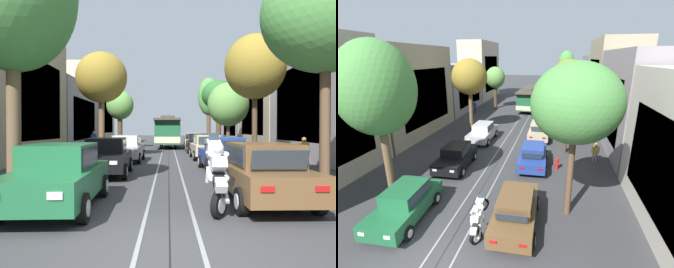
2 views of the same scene
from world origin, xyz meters
TOP-DOWN VIEW (x-y plane):
  - ground_plane at (0.00, 18.23)m, footprint 160.00×160.00m
  - trolley_track_rails at (0.00, 20.79)m, footprint 1.14×53.58m
  - building_facade_left at (-10.55, 20.18)m, footprint 5.96×45.28m
  - building_facade_right at (10.63, 22.58)m, footprint 5.93×45.28m
  - parked_car_green_near_left at (-2.72, 2.98)m, footprint 2.12×4.41m
  - parked_car_black_second_left at (-2.64, 8.72)m, footprint 2.13×4.42m
  - parked_car_silver_mid_left at (-2.53, 14.54)m, footprint 2.04×4.38m
  - parked_car_brown_near_right at (2.46, 3.59)m, footprint 2.09×4.40m
  - parked_car_blue_second_right at (2.55, 10.04)m, footprint 2.12×4.41m
  - parked_car_beige_mid_right at (2.48, 16.17)m, footprint 2.04×4.38m
  - parked_car_black_fourth_right at (2.48, 22.24)m, footprint 2.02×4.37m
  - parked_car_beige_fifth_right at (2.59, 28.30)m, footprint 2.15×4.42m
  - street_tree_kerb_left_near at (-4.52, 4.42)m, footprint 3.67×3.87m
  - street_tree_kerb_left_second at (-4.58, 17.19)m, footprint 3.51×3.39m
  - street_tree_kerb_left_mid at (-5.07, 28.99)m, footprint 2.85×2.54m
  - street_tree_kerb_right_near at (4.78, 4.92)m, footprint 3.93×3.39m
  - street_tree_kerb_right_second at (4.79, 13.00)m, footprint 3.33×3.61m
  - street_tree_kerb_right_mid at (4.60, 19.91)m, footprint 3.16×3.14m
  - street_tree_kerb_right_fourth at (4.96, 26.89)m, footprint 3.36×3.29m
  - street_tree_kerb_right_far at (4.97, 34.93)m, footprint 2.63×2.19m
  - cable_car_trolley at (0.00, 28.88)m, footprint 2.81×9.17m
  - motorcycle_with_rider at (1.08, 2.42)m, footprint 0.49×1.83m
  - pedestrian_on_left_pavement at (-6.82, 24.54)m, footprint 0.55×0.24m
  - pedestrian_on_right_pavement at (6.89, 11.44)m, footprint 0.55×0.40m
  - fire_hydrant at (4.23, 9.83)m, footprint 0.40×0.22m

SIDE VIEW (x-z plane):
  - ground_plane at x=0.00m, z-range 0.00..0.00m
  - trolley_track_rails at x=0.00m, z-range 0.00..0.01m
  - fire_hydrant at x=4.23m, z-range 0.00..0.84m
  - parked_car_green_near_left at x=-2.72m, z-range 0.01..1.59m
  - parked_car_black_second_left at x=-2.64m, z-range 0.01..1.59m
  - parked_car_silver_mid_left at x=-2.53m, z-range 0.01..1.59m
  - parked_car_brown_near_right at x=2.46m, z-range 0.01..1.59m
  - parked_car_blue_second_right at x=2.55m, z-range 0.01..1.59m
  - parked_car_beige_mid_right at x=2.48m, z-range 0.01..1.59m
  - parked_car_black_fourth_right at x=2.48m, z-range 0.01..1.59m
  - parked_car_beige_fifth_right at x=2.59m, z-range 0.01..1.59m
  - pedestrian_on_right_pavement at x=6.89m, z-range 0.10..1.64m
  - motorcycle_with_rider at x=1.08m, z-range 0.04..1.91m
  - pedestrian_on_left_pavement at x=-6.82m, z-range 0.12..1.86m
  - cable_car_trolley at x=0.00m, z-range 0.02..3.30m
  - street_tree_kerb_right_mid at x=4.60m, z-range 1.07..6.62m
  - building_facade_right at x=10.63m, z-range -0.69..8.75m
  - building_facade_left at x=-10.55m, z-range -0.75..9.21m
  - street_tree_kerb_left_mid at x=-5.07m, z-range 1.37..7.40m
  - street_tree_kerb_right_fourth at x=4.96m, z-range 1.82..8.61m
  - street_tree_kerb_right_second at x=4.79m, z-range 1.79..8.99m
  - street_tree_kerb_right_near at x=4.78m, z-range 1.81..9.05m
  - street_tree_kerb_left_second at x=-4.58m, z-range 1.83..9.07m
  - street_tree_kerb_right_far at x=4.97m, z-range 1.68..9.99m
  - street_tree_kerb_left_near at x=-4.52m, z-range 1.77..9.99m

